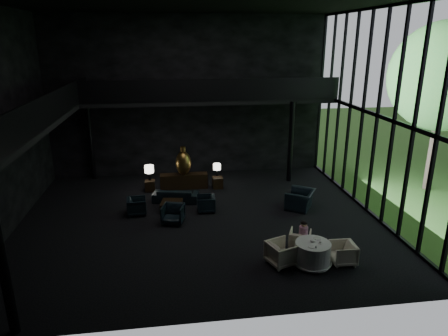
{
  "coord_description": "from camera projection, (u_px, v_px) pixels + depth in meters",
  "views": [
    {
      "loc": [
        -1.06,
        -14.36,
        6.81
      ],
      "look_at": [
        1.01,
        0.5,
        1.96
      ],
      "focal_mm": 32.0,
      "sensor_mm": 36.0,
      "label": 1
    }
  ],
  "objects": [
    {
      "name": "tree_near",
      "position": [
        445.0,
        77.0,
        17.49
      ],
      "size": [
        4.8,
        4.8,
        7.65
      ],
      "color": "#382D23",
      "rests_on": "garden_ground"
    },
    {
      "name": "lounge_armchair_east",
      "position": [
        206.0,
        203.0,
        16.49
      ],
      "size": [
        0.66,
        0.7,
        0.7
      ],
      "primitive_type": "imported",
      "rotation": [
        0.0,
        0.0,
        -1.61
      ],
      "color": "black",
      "rests_on": "floor"
    },
    {
      "name": "plate_b",
      "position": [
        317.0,
        238.0,
        12.72
      ],
      "size": [
        0.29,
        0.29,
        0.02
      ],
      "primitive_type": "cylinder",
      "rotation": [
        0.0,
        0.0,
        0.26
      ],
      "color": "white",
      "rests_on": "dining_table"
    },
    {
      "name": "cereal_bowl",
      "position": [
        312.0,
        241.0,
        12.5
      ],
      "size": [
        0.15,
        0.15,
        0.07
      ],
      "primitive_type": "ellipsoid",
      "color": "white",
      "rests_on": "dining_table"
    },
    {
      "name": "dining_chair_west",
      "position": [
        282.0,
        251.0,
        12.55
      ],
      "size": [
        1.09,
        1.12,
        0.92
      ],
      "primitive_type": "imported",
      "rotation": [
        0.0,
        0.0,
        1.92
      ],
      "color": "beige",
      "rests_on": "floor"
    },
    {
      "name": "lounge_armchair_west",
      "position": [
        137.0,
        205.0,
        16.19
      ],
      "size": [
        0.76,
        0.8,
        0.76
      ],
      "primitive_type": "imported",
      "rotation": [
        0.0,
        0.0,
        1.66
      ],
      "color": "#1C2D37",
      "rests_on": "floor"
    },
    {
      "name": "side_table_right",
      "position": [
        218.0,
        183.0,
        19.12
      ],
      "size": [
        0.48,
        0.48,
        0.53
      ],
      "primitive_type": "cube",
      "color": "black",
      "rests_on": "floor"
    },
    {
      "name": "column_sw",
      "position": [
        2.0,
        260.0,
        9.13
      ],
      "size": [
        0.24,
        0.24,
        4.0
      ],
      "primitive_type": "cylinder",
      "color": "black",
      "rests_on": "floor"
    },
    {
      "name": "cream_pot",
      "position": [
        316.0,
        247.0,
        12.15
      ],
      "size": [
        0.07,
        0.07,
        0.06
      ],
      "primitive_type": "cylinder",
      "rotation": [
        0.0,
        0.0,
        0.34
      ],
      "color": "#99999E",
      "rests_on": "dining_table"
    },
    {
      "name": "dining_table",
      "position": [
        312.0,
        255.0,
        12.58
      ],
      "size": [
        1.26,
        1.26,
        0.75
      ],
      "color": "white",
      "rests_on": "floor"
    },
    {
      "name": "column_nw",
      "position": [
        90.0,
        141.0,
        19.87
      ],
      "size": [
        0.24,
        0.24,
        4.0
      ],
      "primitive_type": "cylinder",
      "color": "black",
      "rests_on": "floor"
    },
    {
      "name": "lounge_armchair_south",
      "position": [
        173.0,
        213.0,
        15.39
      ],
      "size": [
        1.02,
        0.98,
        0.87
      ],
      "primitive_type": "imported",
      "rotation": [
        0.0,
        0.0,
        -0.26
      ],
      "color": "black",
      "rests_on": "floor"
    },
    {
      "name": "dining_chair_north",
      "position": [
        300.0,
        239.0,
        13.55
      ],
      "size": [
        0.83,
        0.81,
        0.65
      ],
      "primitive_type": "imported",
      "rotation": [
        0.0,
        0.0,
        2.71
      ],
      "color": "beige",
      "rests_on": "floor"
    },
    {
      "name": "column_ne",
      "position": [
        291.0,
        142.0,
        19.55
      ],
      "size": [
        0.24,
        0.24,
        4.0
      ],
      "primitive_type": "cylinder",
      "color": "black",
      "rests_on": "floor"
    },
    {
      "name": "wall_back",
      "position": [
        189.0,
        97.0,
        20.19
      ],
      "size": [
        14.0,
        0.04,
        8.0
      ],
      "primitive_type": "cube",
      "color": "black",
      "rests_on": "ground"
    },
    {
      "name": "mezzanine_back",
      "position": [
        211.0,
        100.0,
        19.38
      ],
      "size": [
        12.0,
        2.0,
        0.25
      ],
      "primitive_type": "cube",
      "color": "black",
      "rests_on": "wall_back"
    },
    {
      "name": "floor",
      "position": [
        201.0,
        220.0,
        15.77
      ],
      "size": [
        14.0,
        12.0,
        0.02
      ],
      "primitive_type": "cube",
      "color": "black",
      "rests_on": "ground"
    },
    {
      "name": "saucer",
      "position": [
        321.0,
        243.0,
        12.43
      ],
      "size": [
        0.17,
        0.17,
        0.01
      ],
      "primitive_type": "cylinder",
      "rotation": [
        0.0,
        0.0,
        0.14
      ],
      "color": "white",
      "rests_on": "dining_table"
    },
    {
      "name": "dining_chair_east",
      "position": [
        343.0,
        252.0,
        12.64
      ],
      "size": [
        0.7,
        0.74,
        0.74
      ],
      "primitive_type": "imported",
      "rotation": [
        0.0,
        0.0,
        -1.6
      ],
      "color": "beige",
      "rests_on": "floor"
    },
    {
      "name": "mezzanine_left",
      "position": [
        25.0,
        125.0,
        13.75
      ],
      "size": [
        2.0,
        12.0,
        0.25
      ],
      "primitive_type": "cube",
      "color": "black",
      "rests_on": "wall_left"
    },
    {
      "name": "window_armchair",
      "position": [
        300.0,
        195.0,
        16.7
      ],
      "size": [
        1.46,
        1.6,
        1.18
      ],
      "primitive_type": "imported",
      "rotation": [
        0.0,
        0.0,
        -2.14
      ],
      "color": "black",
      "rests_on": "floor"
    },
    {
      "name": "sofa",
      "position": [
        176.0,
        194.0,
        17.48
      ],
      "size": [
        1.94,
        0.94,
        0.73
      ],
      "primitive_type": "imported",
      "rotation": [
        0.0,
        0.0,
        2.93
      ],
      "color": "black",
      "rests_on": "floor"
    },
    {
      "name": "side_table_left",
      "position": [
        150.0,
        186.0,
        18.74
      ],
      "size": [
        0.46,
        0.46,
        0.5
      ],
      "primitive_type": "cube",
      "color": "black",
      "rests_on": "floor"
    },
    {
      "name": "curtain_wall",
      "position": [
        377.0,
        115.0,
        15.45
      ],
      "size": [
        0.2,
        12.0,
        8.0
      ],
      "primitive_type": null,
      "color": "black",
      "rests_on": "ground"
    },
    {
      "name": "coffee_table",
      "position": [
        172.0,
        206.0,
        16.63
      ],
      "size": [
        0.98,
        0.98,
        0.38
      ],
      "primitive_type": "cube",
      "rotation": [
        0.0,
        0.0,
        -0.16
      ],
      "color": "black",
      "rests_on": "floor"
    },
    {
      "name": "bronze_urn",
      "position": [
        183.0,
        163.0,
        18.69
      ],
      "size": [
        0.73,
        0.73,
        1.35
      ],
      "color": "#996239",
      "rests_on": "console"
    },
    {
      "name": "ceiling",
      "position": [
        196.0,
        2.0,
        13.31
      ],
      "size": [
        14.0,
        12.0,
        0.02
      ],
      "primitive_type": "cube",
      "color": "black",
      "rests_on": "ground"
    },
    {
      "name": "coffee_cup",
      "position": [
        320.0,
        242.0,
        12.44
      ],
      "size": [
        0.09,
        0.09,
        0.05
      ],
      "primitive_type": "cylinder",
      "rotation": [
        0.0,
        0.0,
        0.33
      ],
      "color": "white",
      "rests_on": "saucer"
    },
    {
      "name": "wall_front",
      "position": [
        219.0,
        172.0,
        8.88
      ],
      "size": [
        14.0,
        0.04,
        8.0
      ],
      "primitive_type": "cube",
      "color": "black",
      "rests_on": "ground"
    },
    {
      "name": "table_lamp_left",
      "position": [
        149.0,
        170.0,
        18.59
      ],
      "size": [
        0.43,
        0.43,
        0.72
      ],
      "color": "black",
      "rests_on": "side_table_left"
    },
    {
      "name": "child",
      "position": [
        304.0,
        230.0,
        13.29
      ],
      "size": [
        0.3,
        0.3,
        0.64
      ],
      "rotation": [
        0.0,
        0.0,
        3.14
      ],
      "color": "pink",
      "rests_on": "dining_chair_north"
    },
    {
      "name": "railing_left",
      "position": [
        53.0,
        107.0,
        13.7
      ],
      "size": [
        0.06,
        12.0,
        1.0
      ],
      "primitive_type": "cube",
      "color": "black",
      "rests_on": "mezzanine_left"
    },
    {
      "name": "table_lamp_right",
      "position": [
        217.0,
        167.0,
        19.12
      ],
      "size": [
        0.36,
        0.36,
        0.61
      ],
      "color": "black",
      "rests_on": "side_table_right"
    },
    {
      "name": "railing_back",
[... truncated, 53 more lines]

